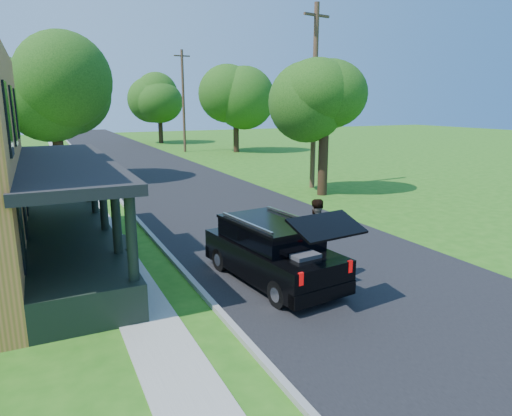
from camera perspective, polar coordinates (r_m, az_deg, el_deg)
name	(u,v)px	position (r m, az deg, el deg)	size (l,w,h in m)	color
ground	(379,295)	(12.16, 15.14, -10.41)	(140.00, 140.00, 0.00)	#256414
street	(170,179)	(29.71, -10.68, 3.59)	(8.00, 120.00, 0.02)	black
curb	(104,184)	(28.96, -18.44, 2.91)	(0.15, 120.00, 0.12)	gray
sidewalk	(77,186)	(28.81, -21.50, 2.62)	(1.30, 120.00, 0.03)	gray
black_suv	(273,251)	(12.32, 2.09, -5.40)	(2.36, 4.97, 2.23)	black
skateboarder	(315,229)	(12.23, 7.41, -2.64)	(0.82, 0.65, 1.64)	black
skateboard	(302,272)	(12.57, 5.81, -7.95)	(0.51, 0.25, 0.79)	#A61A0E
tree_left_mid	(51,80)	(30.37, -24.28, 14.39)	(7.99, 7.68, 9.33)	black
tree_right_near	(324,98)	(23.95, 8.52, 13.41)	(5.41, 5.51, 7.47)	black
tree_right_mid	(235,89)	(45.28, -2.62, 14.58)	(6.25, 6.04, 9.02)	black
tree_right_far	(159,96)	(56.84, -12.07, 13.54)	(6.13, 5.89, 8.42)	black
utility_pole_near	(314,96)	(25.99, 7.32, 13.73)	(1.74, 0.43, 9.93)	#4D3323
utility_pole_far	(183,100)	(46.03, -9.06, 13.15)	(1.57, 0.26, 9.70)	#4D3323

